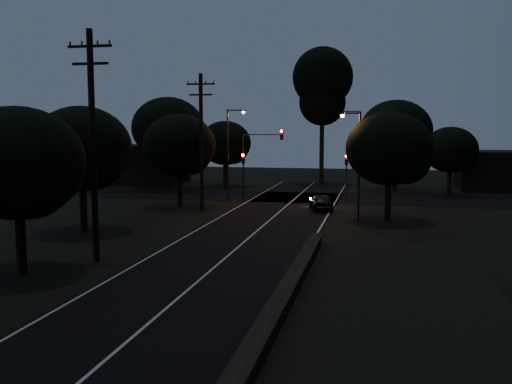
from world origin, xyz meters
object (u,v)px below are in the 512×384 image
at_px(utility_pole_mid, 93,142).
at_px(streetlight_a, 230,148).
at_px(utility_pole_far, 201,140).
at_px(tall_pine, 323,85).
at_px(signal_mast, 262,151).
at_px(streetlight_b, 357,147).
at_px(car, 321,202).
at_px(streetlight_c, 357,158).
at_px(signal_left, 243,168).
at_px(signal_right, 346,169).

height_order(utility_pole_mid, streetlight_a, utility_pole_mid).
bearing_deg(utility_pole_far, tall_pine, 73.07).
xyz_separation_m(signal_mast, streetlight_b, (8.22, 4.01, 0.30)).
bearing_deg(car, streetlight_b, -117.04).
height_order(streetlight_a, streetlight_c, streetlight_a).
bearing_deg(utility_pole_mid, car, 64.97).
relative_size(signal_left, streetlight_c, 0.55).
height_order(streetlight_b, car, streetlight_b).
xyz_separation_m(utility_pole_far, tall_pine, (7.00, 23.00, 5.62)).
bearing_deg(signal_right, utility_pole_mid, -112.99).
bearing_deg(signal_left, signal_mast, 0.13).
height_order(utility_pole_far, tall_pine, tall_pine).
height_order(signal_mast, streetlight_b, streetlight_b).
xyz_separation_m(tall_pine, streetlight_b, (4.31, -11.00, -6.47)).
bearing_deg(car, streetlight_c, 109.56).
bearing_deg(streetlight_c, streetlight_a, 144.31).
distance_m(signal_right, car, 6.30).
bearing_deg(car, signal_left, -50.52).
bearing_deg(streetlight_c, signal_right, 97.02).
relative_size(utility_pole_mid, car, 2.88).
xyz_separation_m(utility_pole_far, signal_right, (10.60, 7.99, -2.65)).
bearing_deg(streetlight_b, signal_mast, -154.01).
bearing_deg(streetlight_b, streetlight_c, -87.86).
xyz_separation_m(tall_pine, car, (2.01, -20.71, -10.46)).
relative_size(signal_right, streetlight_a, 0.51).
bearing_deg(streetlight_a, car, -24.01).
bearing_deg(utility_pole_mid, signal_right, 67.01).
height_order(utility_pole_mid, signal_left, utility_pole_mid).
bearing_deg(tall_pine, car, -84.45).
height_order(streetlight_b, streetlight_c, streetlight_b).
distance_m(utility_pole_mid, tall_pine, 40.96).
relative_size(utility_pole_mid, signal_left, 2.68).
relative_size(utility_pole_mid, signal_right, 2.68).
bearing_deg(utility_pole_far, signal_mast, 68.89).
bearing_deg(streetlight_c, tall_pine, 100.93).
xyz_separation_m(utility_pole_mid, streetlight_b, (11.31, 29.00, -1.10)).
relative_size(streetlight_a, streetlight_b, 1.00).
xyz_separation_m(signal_left, signal_mast, (1.69, 0.00, 1.50)).
relative_size(signal_right, streetlight_c, 0.55).
relative_size(signal_left, car, 1.07).
bearing_deg(streetlight_a, signal_left, 70.41).
xyz_separation_m(utility_pole_mid, signal_left, (1.40, 24.99, -2.90)).
bearing_deg(utility_pole_mid, signal_mast, 82.96).
bearing_deg(streetlight_a, signal_mast, 39.77).
height_order(streetlight_a, car, streetlight_a).
distance_m(streetlight_c, car, 6.33).
bearing_deg(signal_mast, streetlight_a, -140.23).
bearing_deg(streetlight_c, signal_mast, 131.19).
distance_m(streetlight_a, car, 9.94).
xyz_separation_m(signal_right, car, (-1.59, -5.69, -2.19)).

